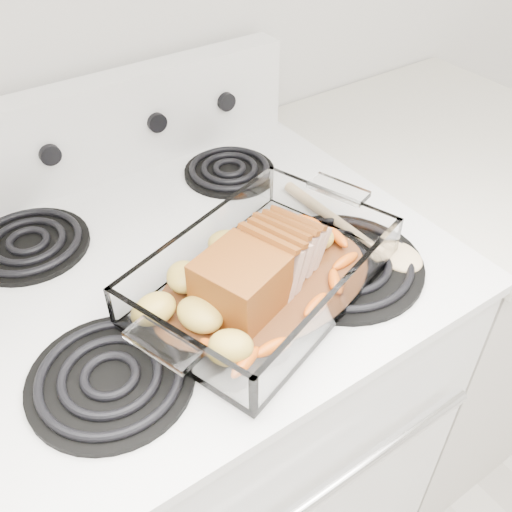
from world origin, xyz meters
TOP-DOWN VIEW (x-y plane):
  - electric_range at (0.00, 1.66)m, footprint 0.78×0.70m
  - counter_right at (0.67, 1.66)m, footprint 0.58×0.68m
  - baking_dish at (0.06, 1.52)m, footprint 0.37×0.24m
  - pork_roast at (0.04, 1.52)m, footprint 0.21×0.10m
  - roast_vegetables at (0.05, 1.55)m, footprint 0.33×0.18m
  - wooden_spoon at (0.26, 1.51)m, footprint 0.06×0.29m

SIDE VIEW (x-z plane):
  - counter_right at x=0.67m, z-range 0.00..0.93m
  - electric_range at x=0.00m, z-range -0.08..1.04m
  - wooden_spoon at x=0.26m, z-range 0.93..0.96m
  - baking_dish at x=0.06m, z-range 0.93..1.00m
  - roast_vegetables at x=0.05m, z-range 0.95..0.99m
  - pork_roast at x=0.04m, z-range 0.95..1.03m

